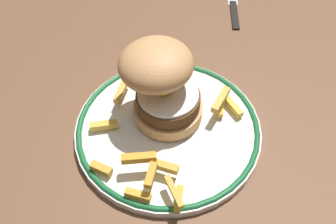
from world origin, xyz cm
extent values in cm
cube|color=brown|center=(0.00, 0.00, -2.00)|extent=(126.13, 84.92, 4.00)
cylinder|color=white|center=(5.05, -1.25, 0.60)|extent=(25.72, 25.72, 1.20)
torus|color=#196033|center=(5.05, -1.25, 1.20)|extent=(25.32, 25.32, 0.80)
cylinder|color=tan|center=(6.03, 0.62, 2.50)|extent=(9.54, 9.54, 1.80)
cylinder|color=#52331A|center=(6.03, 0.62, 4.46)|extent=(8.74, 8.74, 2.13)
cylinder|color=white|center=(6.03, 0.62, 5.78)|extent=(8.20, 8.20, 0.50)
ellipsoid|color=yellow|center=(5.70, 1.32, 6.45)|extent=(2.60, 2.60, 1.40)
ellipsoid|color=tan|center=(5.21, 2.42, 10.07)|extent=(11.75, 11.99, 6.00)
cube|color=gold|center=(8.05, 8.90, 2.04)|extent=(3.71, 3.56, 0.88)
cube|color=gold|center=(0.63, -11.37, 3.38)|extent=(1.02, 4.42, 0.71)
cube|color=gold|center=(1.33, -7.67, 3.05)|extent=(3.06, 3.14, 0.96)
cube|color=#E8AB49|center=(1.63, 6.64, 2.92)|extent=(3.77, 4.06, 0.88)
cube|color=gold|center=(9.48, 5.97, 1.97)|extent=(1.41, 3.49, 0.73)
cube|color=gold|center=(13.06, -1.88, 1.98)|extent=(2.44, 3.32, 0.76)
cube|color=gold|center=(1.04, -11.81, 2.01)|extent=(2.59, 3.17, 0.83)
cube|color=gold|center=(-3.09, -9.14, 2.05)|extent=(2.94, 2.86, 0.90)
cube|color=gold|center=(-1.25, -5.67, 4.08)|extent=(4.35, 2.51, 0.99)
cube|color=gold|center=(12.68, -2.21, 4.02)|extent=(4.26, 3.40, 0.97)
cube|color=gold|center=(6.01, 8.34, 2.05)|extent=(1.50, 4.33, 0.89)
cube|color=gold|center=(14.64, -2.33, 2.04)|extent=(1.06, 4.54, 0.88)
cube|color=gold|center=(-5.68, -3.75, 2.09)|extent=(2.50, 2.88, 0.99)
cube|color=orange|center=(-0.95, -8.41, 3.89)|extent=(2.81, 3.08, 0.92)
cube|color=gold|center=(-2.86, 2.51, 2.08)|extent=(3.85, 2.05, 0.95)
cube|color=black|center=(27.75, 16.56, 0.30)|extent=(4.90, 7.59, 0.70)
camera|label=1|loc=(-10.55, -31.52, 46.33)|focal=43.79mm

